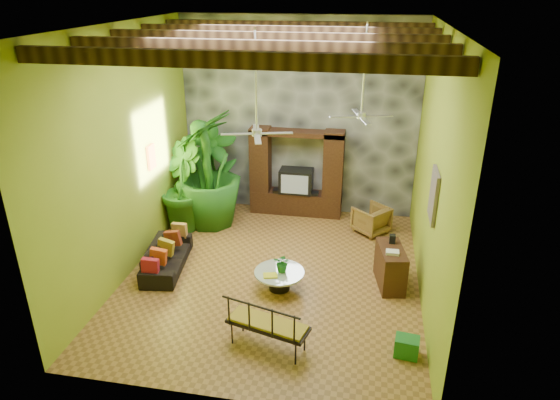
% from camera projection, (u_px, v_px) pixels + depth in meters
% --- Properties ---
extents(ground, '(7.00, 7.00, 0.00)m').
position_uv_depth(ground, '(273.00, 274.00, 10.56)').
color(ground, brown).
rests_on(ground, ground).
extents(ceiling, '(6.00, 7.00, 0.02)m').
position_uv_depth(ceiling, '(272.00, 25.00, 8.55)').
color(ceiling, silver).
rests_on(ceiling, back_wall).
extents(back_wall, '(6.00, 0.02, 5.00)m').
position_uv_depth(back_wall, '(299.00, 118.00, 12.71)').
color(back_wall, '#8BA425').
rests_on(back_wall, ground).
extents(left_wall, '(0.02, 7.00, 5.00)m').
position_uv_depth(left_wall, '(127.00, 154.00, 10.05)').
color(left_wall, '#8BA425').
rests_on(left_wall, ground).
extents(right_wall, '(0.02, 7.00, 5.00)m').
position_uv_depth(right_wall, '(434.00, 173.00, 9.05)').
color(right_wall, '#8BA425').
rests_on(right_wall, ground).
extents(stone_accent_wall, '(5.98, 0.10, 4.98)m').
position_uv_depth(stone_accent_wall, '(299.00, 118.00, 12.65)').
color(stone_accent_wall, '#323439').
rests_on(stone_accent_wall, ground).
extents(ceiling_beams, '(5.95, 5.36, 0.22)m').
position_uv_depth(ceiling_beams, '(272.00, 38.00, 8.64)').
color(ceiling_beams, '#3D2713').
rests_on(ceiling_beams, ceiling).
extents(entertainment_center, '(2.40, 0.55, 2.30)m').
position_uv_depth(entertainment_center, '(296.00, 179.00, 12.99)').
color(entertainment_center, black).
rests_on(entertainment_center, ground).
extents(ceiling_fan_front, '(1.28, 1.28, 1.86)m').
position_uv_depth(ceiling_fan_front, '(257.00, 122.00, 8.86)').
color(ceiling_fan_front, silver).
rests_on(ceiling_fan_front, ceiling).
extents(ceiling_fan_back, '(1.28, 1.28, 1.86)m').
position_uv_depth(ceiling_fan_back, '(362.00, 106.00, 10.01)').
color(ceiling_fan_back, silver).
rests_on(ceiling_fan_back, ceiling).
extents(wall_art_mask, '(0.06, 0.32, 0.55)m').
position_uv_depth(wall_art_mask, '(151.00, 157.00, 11.11)').
color(wall_art_mask, yellow).
rests_on(wall_art_mask, left_wall).
extents(wall_art_painting, '(0.06, 0.70, 0.90)m').
position_uv_depth(wall_art_painting, '(434.00, 195.00, 8.60)').
color(wall_art_painting, teal).
rests_on(wall_art_painting, right_wall).
extents(sofa, '(0.96, 1.93, 0.54)m').
position_uv_depth(sofa, '(167.00, 256.00, 10.71)').
color(sofa, black).
rests_on(sofa, ground).
extents(wicker_armchair, '(1.04, 1.04, 0.68)m').
position_uv_depth(wicker_armchair, '(371.00, 219.00, 12.21)').
color(wicker_armchair, olive).
rests_on(wicker_armchair, ground).
extents(tall_plant_a, '(1.53, 1.32, 2.44)m').
position_uv_depth(tall_plant_a, '(214.00, 169.00, 12.94)').
color(tall_plant_a, '#1F641A').
rests_on(tall_plant_a, ground).
extents(tall_plant_b, '(1.44, 1.54, 2.22)m').
position_uv_depth(tall_plant_b, '(181.00, 186.00, 12.16)').
color(tall_plant_b, '#246119').
rests_on(tall_plant_b, ground).
extents(tall_plant_c, '(1.86, 1.86, 2.92)m').
position_uv_depth(tall_plant_c, '(208.00, 169.00, 12.23)').
color(tall_plant_c, '#1F5A17').
rests_on(tall_plant_c, ground).
extents(coffee_table, '(1.00, 1.00, 0.40)m').
position_uv_depth(coffee_table, '(279.00, 278.00, 9.97)').
color(coffee_table, black).
rests_on(coffee_table, ground).
extents(centerpiece_plant, '(0.40, 0.36, 0.38)m').
position_uv_depth(centerpiece_plant, '(283.00, 263.00, 9.84)').
color(centerpiece_plant, '#1C6A1F').
rests_on(centerpiece_plant, coffee_table).
extents(yellow_tray, '(0.31, 0.26, 0.03)m').
position_uv_depth(yellow_tray, '(270.00, 275.00, 9.75)').
color(yellow_tray, gold).
rests_on(yellow_tray, coffee_table).
extents(iron_bench, '(1.46, 0.86, 0.57)m').
position_uv_depth(iron_bench, '(267.00, 323.00, 8.18)').
color(iron_bench, black).
rests_on(iron_bench, ground).
extents(side_console, '(0.64, 1.10, 0.83)m').
position_uv_depth(side_console, '(390.00, 267.00, 10.05)').
color(side_console, '#3A1812').
rests_on(side_console, ground).
extents(green_bin, '(0.42, 0.34, 0.34)m').
position_uv_depth(green_bin, '(407.00, 347.00, 8.21)').
color(green_bin, '#217B32').
rests_on(green_bin, ground).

